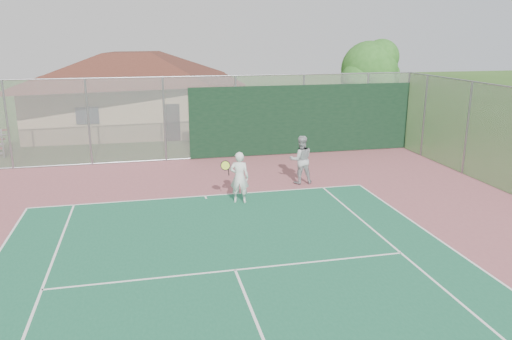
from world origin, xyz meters
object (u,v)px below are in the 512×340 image
Objects in this scene: tree at (370,71)px; player_grey_back at (301,160)px; clubhouse at (134,83)px; player_white_front at (239,178)px.

player_grey_back is at bearing -127.36° from tree.
player_white_front is at bearing -75.35° from clubhouse.
clubhouse is 7.18× the size of player_white_front.
clubhouse reaches higher than player_white_front.
player_grey_back is (5.76, -12.01, -1.69)m from clubhouse.
clubhouse is 12.81m from tree.
tree is (12.33, -3.41, 0.69)m from clubhouse.
player_white_front is (-9.10, -10.19, -2.41)m from tree.
tree is at bearing -114.14° from player_white_front.
clubhouse reaches higher than tree.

